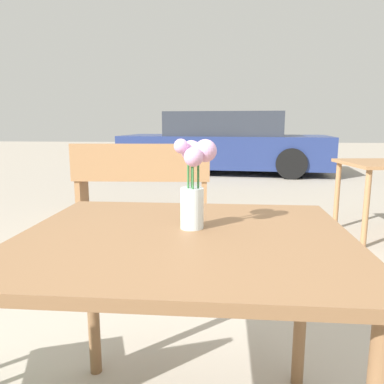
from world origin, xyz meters
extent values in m
cube|color=brown|center=(0.00, 0.00, 0.74)|extent=(0.99, 0.86, 0.03)
cylinder|color=brown|center=(-0.43, 0.37, 0.36)|extent=(0.05, 0.05, 0.72)
cylinder|color=brown|center=(0.44, 0.37, 0.36)|extent=(0.05, 0.05, 0.72)
cylinder|color=silver|center=(0.02, 0.06, 0.82)|extent=(0.07, 0.07, 0.13)
cylinder|color=silver|center=(0.02, 0.06, 0.79)|extent=(0.06, 0.06, 0.07)
cylinder|color=#337038|center=(0.04, 0.06, 0.87)|extent=(0.01, 0.01, 0.21)
sphere|color=#CC99C6|center=(0.06, 0.06, 1.00)|extent=(0.07, 0.07, 0.07)
cylinder|color=#337038|center=(0.02, 0.07, 0.87)|extent=(0.01, 0.01, 0.21)
sphere|color=#CC99C6|center=(0.01, 0.09, 0.99)|extent=(0.07, 0.07, 0.07)
cylinder|color=#337038|center=(0.01, 0.06, 0.88)|extent=(0.01, 0.01, 0.23)
sphere|color=#CC99C6|center=(-0.02, 0.05, 1.01)|extent=(0.04, 0.04, 0.04)
cylinder|color=#337038|center=(0.02, 0.04, 0.86)|extent=(0.01, 0.01, 0.20)
sphere|color=#CC99C6|center=(0.02, 0.02, 0.98)|extent=(0.06, 0.06, 0.06)
cube|color=#9E7047|center=(-0.81, 3.17, 0.44)|extent=(1.57, 0.43, 0.02)
cube|color=#9E7047|center=(-0.80, 3.01, 0.65)|extent=(1.56, 0.11, 0.40)
cube|color=#9E7047|center=(-1.53, 3.14, 0.21)|extent=(0.08, 0.33, 0.43)
cube|color=#9E7047|center=(-0.09, 3.21, 0.21)|extent=(0.08, 0.33, 0.43)
cylinder|color=#9E7047|center=(1.35, 2.18, 0.35)|extent=(0.05, 0.05, 0.69)
cylinder|color=#9E7047|center=(1.28, 2.78, 0.35)|extent=(0.05, 0.05, 0.69)
cube|color=navy|center=(0.17, 7.19, 0.47)|extent=(4.53, 2.09, 0.67)
cube|color=#2D333D|center=(0.17, 7.19, 1.05)|extent=(2.55, 1.77, 0.50)
cylinder|color=black|center=(1.60, 7.85, 0.30)|extent=(0.61, 0.24, 0.60)
cylinder|color=black|center=(1.45, 6.26, 0.30)|extent=(0.61, 0.24, 0.60)
cylinder|color=black|center=(-1.11, 8.11, 0.30)|extent=(0.61, 0.24, 0.60)
cylinder|color=black|center=(-1.27, 6.52, 0.30)|extent=(0.61, 0.24, 0.60)
camera|label=1|loc=(0.11, -1.07, 1.08)|focal=35.00mm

